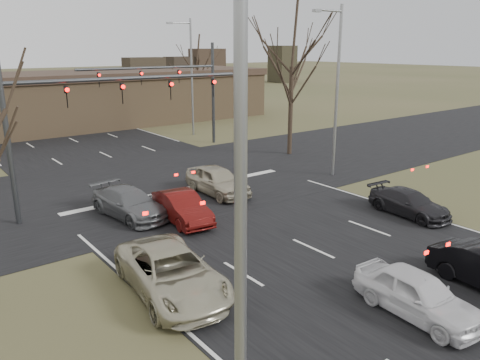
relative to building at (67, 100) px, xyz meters
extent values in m
plane|color=#404525|center=(-2.00, -38.00, -2.67)|extent=(360.00, 360.00, 0.00)
cube|color=black|center=(-2.00, 22.00, -2.66)|extent=(14.00, 300.00, 0.02)
cube|color=black|center=(-2.00, -23.00, -2.65)|extent=(200.00, 14.00, 0.02)
cube|color=olive|center=(0.00, 0.00, -0.37)|extent=(42.00, 10.00, 4.60)
cube|color=#38281E|center=(0.00, 0.00, 2.28)|extent=(42.40, 10.40, 0.70)
cylinder|color=#383A3D|center=(-10.50, -25.00, 1.33)|extent=(0.24, 0.24, 8.00)
cylinder|color=#383A3D|center=(-4.50, -25.00, 3.53)|extent=(12.00, 0.18, 0.18)
imported|color=black|center=(-7.83, -25.00, 2.83)|extent=(0.16, 0.20, 1.00)
imported|color=black|center=(-5.17, -25.00, 2.83)|extent=(0.16, 0.20, 1.00)
imported|color=black|center=(-2.50, -25.00, 2.83)|extent=(0.16, 0.20, 1.00)
imported|color=black|center=(0.17, -25.00, 2.83)|extent=(0.16, 0.20, 1.00)
cylinder|color=#383A3D|center=(7.00, -15.00, 1.33)|extent=(0.24, 0.24, 8.00)
cylinder|color=#383A3D|center=(1.50, -15.00, 3.53)|extent=(11.00, 0.18, 0.18)
imported|color=black|center=(3.86, -15.00, 2.83)|extent=(0.16, 0.20, 1.00)
imported|color=black|center=(0.71, -15.00, 2.83)|extent=(0.16, 0.20, 1.00)
imported|color=black|center=(-2.43, -15.00, 2.83)|extent=(0.16, 0.20, 1.00)
cylinder|color=gray|center=(-11.00, -42.00, 2.33)|extent=(0.18, 0.18, 10.00)
cylinder|color=gray|center=(7.00, -28.00, 2.33)|extent=(0.18, 0.18, 10.00)
cylinder|color=gray|center=(6.00, -28.00, 6.93)|extent=(2.00, 0.12, 0.12)
cube|color=gray|center=(5.00, -28.00, 6.88)|extent=(0.50, 0.25, 0.15)
cylinder|color=gray|center=(7.50, -11.00, 2.33)|extent=(0.18, 0.18, 10.00)
cylinder|color=gray|center=(6.50, -11.00, 6.93)|extent=(2.00, 0.12, 0.12)
cube|color=gray|center=(5.50, -11.00, 6.88)|extent=(0.50, 0.25, 0.15)
cylinder|color=black|center=(9.00, -22.00, 0.50)|extent=(0.32, 0.32, 6.33)
cylinder|color=black|center=(13.00, -3.00, -0.19)|extent=(0.32, 0.32, 4.95)
imported|color=#BBB597|center=(-8.09, -34.60, -1.93)|extent=(3.06, 5.54, 1.47)
imported|color=silver|center=(-2.99, -40.13, -1.99)|extent=(1.85, 4.07, 1.35)
imported|color=black|center=(4.42, -35.02, -2.07)|extent=(2.00, 4.21, 1.18)
imported|color=slate|center=(-6.14, -27.18, -1.99)|extent=(2.46, 4.83, 1.34)
imported|color=#540E0C|center=(-4.50, -29.21, -2.00)|extent=(1.87, 4.20, 1.34)
imported|color=#B8AF94|center=(-0.87, -26.81, -1.91)|extent=(1.88, 4.48, 1.52)
camera|label=1|loc=(-14.62, -46.69, 5.02)|focal=35.00mm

